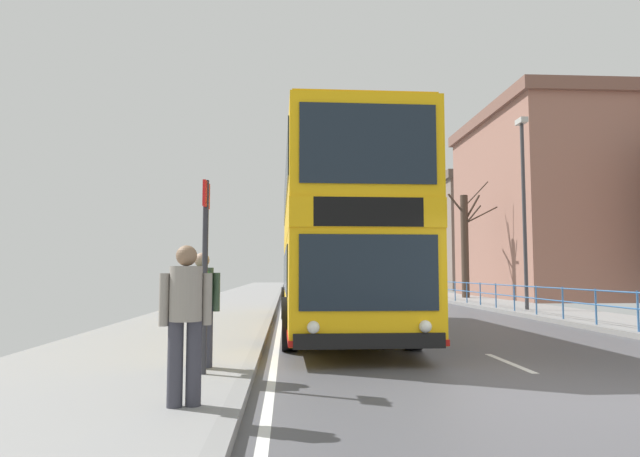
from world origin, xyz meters
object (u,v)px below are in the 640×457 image
(double_decker_bus_main, at_px, (334,240))
(pedestrian_companion, at_px, (185,314))
(bare_tree_far_00, at_px, (465,243))
(street_lamp_far_side, at_px, (524,197))
(pedestrian_with_backpack, at_px, (201,300))
(background_building_02, at_px, (587,204))
(bus_stop_sign_near, at_px, (205,254))
(background_building_00, at_px, (496,236))

(double_decker_bus_main, height_order, pedestrian_companion, double_decker_bus_main)
(bare_tree_far_00, bearing_deg, street_lamp_far_side, -95.42)
(pedestrian_with_backpack, bearing_deg, street_lamp_far_side, 49.78)
(double_decker_bus_main, xyz_separation_m, background_building_02, (17.37, 18.57, 3.38))
(bus_stop_sign_near, xyz_separation_m, background_building_02, (19.72, 25.23, 3.98))
(bare_tree_far_00, bearing_deg, pedestrian_with_backpack, -116.92)
(bus_stop_sign_near, bearing_deg, bare_tree_far_00, 63.83)
(background_building_00, xyz_separation_m, background_building_02, (-1.21, -18.16, 0.75))
(pedestrian_companion, distance_m, bus_stop_sign_near, 1.96)
(bus_stop_sign_near, distance_m, bare_tree_far_00, 24.99)
(double_decker_bus_main, height_order, bus_stop_sign_near, double_decker_bus_main)
(pedestrian_companion, bearing_deg, bare_tree_far_00, 65.71)
(double_decker_bus_main, xyz_separation_m, pedestrian_companion, (-2.28, -8.49, -1.29))
(bus_stop_sign_near, bearing_deg, background_building_02, 51.99)
(bus_stop_sign_near, height_order, background_building_02, background_building_02)
(double_decker_bus_main, relative_size, background_building_02, 0.86)
(pedestrian_with_backpack, relative_size, bus_stop_sign_near, 0.63)
(pedestrian_with_backpack, distance_m, background_building_02, 32.07)
(bus_stop_sign_near, relative_size, background_building_00, 0.18)
(double_decker_bus_main, bearing_deg, street_lamp_far_side, 37.24)
(pedestrian_companion, bearing_deg, pedestrian_with_backpack, 94.91)
(double_decker_bus_main, xyz_separation_m, bare_tree_far_00, (8.65, 15.73, 0.81))
(bus_stop_sign_near, bearing_deg, pedestrian_with_backpack, 104.24)
(double_decker_bus_main, bearing_deg, pedestrian_companion, -105.02)
(pedestrian_with_backpack, distance_m, bus_stop_sign_near, 0.83)
(background_building_00, bearing_deg, bus_stop_sign_near, -115.75)
(bus_stop_sign_near, distance_m, background_building_02, 32.27)
(background_building_00, relative_size, background_building_02, 1.10)
(street_lamp_far_side, height_order, bare_tree_far_00, street_lamp_far_side)
(double_decker_bus_main, height_order, background_building_00, background_building_00)
(double_decker_bus_main, distance_m, bus_stop_sign_near, 7.09)
(background_building_02, bearing_deg, pedestrian_companion, -125.98)
(pedestrian_with_backpack, height_order, bus_stop_sign_near, bus_stop_sign_near)
(background_building_02, bearing_deg, bare_tree_far_00, -161.96)
(background_building_00, bearing_deg, double_decker_bus_main, -116.83)
(pedestrian_companion, bearing_deg, bus_stop_sign_near, 92.41)
(street_lamp_far_side, bearing_deg, bare_tree_far_00, 84.58)
(background_building_02, bearing_deg, pedestrian_with_backpack, -128.71)
(pedestrian_companion, relative_size, street_lamp_far_side, 0.23)
(pedestrian_with_backpack, height_order, pedestrian_companion, pedestrian_with_backpack)
(double_decker_bus_main, distance_m, pedestrian_with_backpack, 6.78)
(bare_tree_far_00, relative_size, background_building_02, 0.47)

